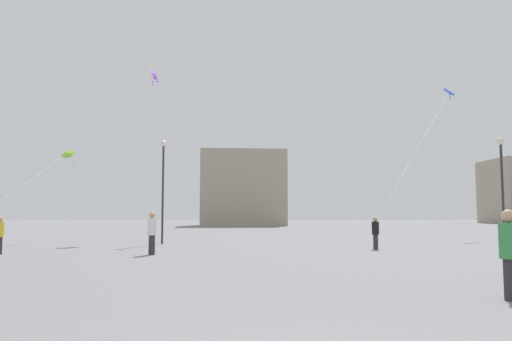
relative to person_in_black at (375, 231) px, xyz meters
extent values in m
cylinder|color=#2D2D33|center=(0.00, 0.00, -0.52)|extent=(0.24, 0.24, 0.73)
cylinder|color=black|center=(0.00, 0.00, 0.17)|extent=(0.35, 0.35, 0.64)
sphere|color=tan|center=(0.00, 0.00, 0.61)|extent=(0.24, 0.24, 0.24)
cylinder|color=#2D2D33|center=(-10.53, -3.15, -0.47)|extent=(0.27, 0.27, 0.84)
cylinder|color=white|center=(-10.53, -3.15, 0.31)|extent=(0.40, 0.40, 0.73)
sphere|color=tan|center=(-10.53, -3.15, 0.81)|extent=(0.27, 0.27, 0.27)
cylinder|color=#2D2D33|center=(-1.11, -14.90, -0.46)|extent=(0.27, 0.27, 0.84)
cylinder|color=#388C47|center=(-1.11, -14.90, 0.32)|extent=(0.40, 0.40, 0.73)
sphere|color=tan|center=(-1.11, -14.90, 0.82)|extent=(0.27, 0.27, 0.27)
cylinder|color=yellow|center=(-17.15, -2.90, 0.19)|extent=(0.36, 0.36, 0.65)
sphere|color=tan|center=(-17.15, -2.90, 0.64)|extent=(0.24, 0.24, 0.24)
cone|color=#8CD12D|center=(-18.07, 7.76, 4.79)|extent=(0.95, 0.82, 0.65)
sphere|color=#8CD12D|center=(-17.94, 7.80, 4.58)|extent=(0.10, 0.10, 0.10)
sphere|color=#8CD12D|center=(-17.80, 7.84, 4.37)|extent=(0.10, 0.10, 0.10)
sphere|color=#8CD12D|center=(-17.67, 7.87, 4.16)|extent=(0.10, 0.10, 0.10)
cylinder|color=silver|center=(-18.65, 3.11, 2.60)|extent=(1.16, 9.32, 4.39)
pyramid|color=blue|center=(9.86, 14.15, 10.61)|extent=(1.36, 1.27, 0.64)
sphere|color=blue|center=(9.81, 14.03, 10.38)|extent=(0.10, 0.10, 0.10)
sphere|color=blue|center=(9.78, 13.90, 10.17)|extent=(0.10, 0.10, 0.10)
sphere|color=blue|center=(9.75, 13.76, 9.96)|extent=(0.10, 0.10, 0.10)
cylinder|color=silver|center=(4.92, 7.08, 5.50)|extent=(9.87, 14.19, 10.19)
cone|color=purple|center=(-12.97, 10.35, 10.77)|extent=(0.90, 1.33, 1.16)
sphere|color=purple|center=(-13.05, 10.47, 10.56)|extent=(0.10, 0.10, 0.10)
sphere|color=purple|center=(-13.13, 10.58, 10.35)|extent=(0.10, 0.10, 0.10)
sphere|color=purple|center=(-13.21, 10.70, 10.14)|extent=(0.10, 0.10, 0.10)
cylinder|color=silver|center=(-16.10, 4.40, 5.59)|extent=(6.27, 11.92, 10.37)
cube|color=#A39984|center=(-6.92, 51.94, 4.72)|extent=(13.19, 10.39, 11.22)
cylinder|color=#2D2D30|center=(5.71, -1.54, 1.65)|extent=(0.12, 0.12, 5.07)
sphere|color=#EAE5C6|center=(5.71, -1.54, 4.34)|extent=(0.36, 0.36, 0.36)
cylinder|color=#2D2D30|center=(-11.36, 4.72, 2.00)|extent=(0.12, 0.12, 5.77)
sphere|color=#EAE5C6|center=(-11.36, 4.72, 5.04)|extent=(0.36, 0.36, 0.36)
camera|label=1|loc=(-6.52, -25.19, 0.86)|focal=35.46mm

